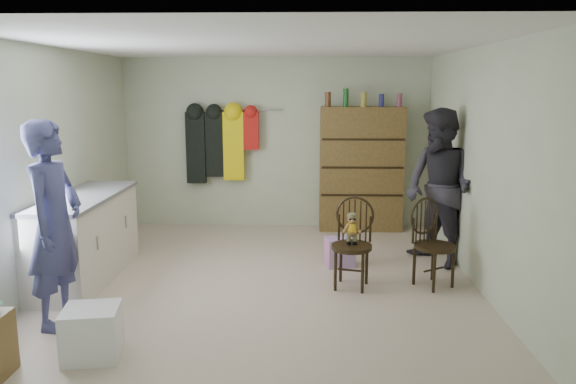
{
  "coord_description": "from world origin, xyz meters",
  "views": [
    {
      "loc": [
        0.44,
        -5.82,
        2.09
      ],
      "look_at": [
        0.25,
        0.2,
        0.95
      ],
      "focal_mm": 35.0,
      "sensor_mm": 36.0,
      "label": 1
    }
  ],
  "objects_px": {
    "chair_front": "(353,237)",
    "chair_far": "(431,239)",
    "dresser": "(361,169)",
    "counter": "(85,237)"
  },
  "relations": [
    {
      "from": "chair_front",
      "to": "dresser",
      "type": "height_order",
      "value": "dresser"
    },
    {
      "from": "counter",
      "to": "chair_far",
      "type": "relative_size",
      "value": 1.99
    },
    {
      "from": "chair_front",
      "to": "chair_far",
      "type": "height_order",
      "value": "chair_front"
    },
    {
      "from": "chair_front",
      "to": "counter",
      "type": "bearing_deg",
      "value": -168.3
    },
    {
      "from": "dresser",
      "to": "chair_far",
      "type": "bearing_deg",
      "value": -77.59
    },
    {
      "from": "counter",
      "to": "chair_front",
      "type": "distance_m",
      "value": 2.89
    },
    {
      "from": "chair_front",
      "to": "chair_far",
      "type": "distance_m",
      "value": 0.83
    },
    {
      "from": "counter",
      "to": "chair_far",
      "type": "height_order",
      "value": "counter"
    },
    {
      "from": "chair_front",
      "to": "dresser",
      "type": "bearing_deg",
      "value": 96.72
    },
    {
      "from": "chair_front",
      "to": "chair_far",
      "type": "bearing_deg",
      "value": 18.25
    }
  ]
}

